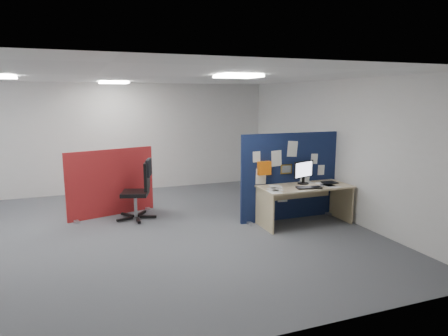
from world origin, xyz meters
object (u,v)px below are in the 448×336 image
object	(u,v)px
navy_divider	(289,176)
office_chair	(141,186)
monitor_main	(304,171)
main_desk	(304,194)
red_divider	(111,183)

from	to	relation	value
navy_divider	office_chair	size ratio (longest dim) A/B	1.76
monitor_main	office_chair	size ratio (longest dim) A/B	0.42
main_desk	red_divider	xyz separation A→B (m)	(-3.33, 1.81, 0.10)
navy_divider	monitor_main	xyz separation A→B (m)	(0.18, -0.23, 0.13)
main_desk	monitor_main	world-z (taller)	monitor_main
navy_divider	monitor_main	distance (m)	0.32
navy_divider	office_chair	world-z (taller)	navy_divider
monitor_main	office_chair	world-z (taller)	office_chair
navy_divider	main_desk	world-z (taller)	navy_divider
main_desk	office_chair	world-z (taller)	office_chair
main_desk	red_divider	bearing A→B (deg)	151.43
main_desk	office_chair	xyz separation A→B (m)	(-2.81, 1.33, 0.10)
office_chair	red_divider	bearing A→B (deg)	154.78
navy_divider	office_chair	distance (m)	2.87
monitor_main	red_divider	world-z (taller)	red_divider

